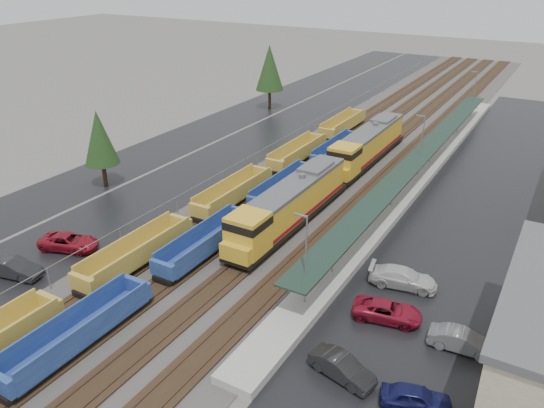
{
  "coord_description": "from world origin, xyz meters",
  "views": [
    {
      "loc": [
        24.17,
        -10.08,
        24.51
      ],
      "look_at": [
        -0.09,
        31.54,
        2.0
      ],
      "focal_mm": 35.0,
      "sensor_mm": 36.0,
      "label": 1
    }
  ],
  "objects_px": {
    "locomotive_lead": "(288,206)",
    "parked_car_east_b": "(387,311)",
    "parked_car_west_b": "(14,268)",
    "parked_car_east_c": "(403,278)",
    "parked_car_east_d": "(416,398)",
    "parked_car_east_a": "(342,368)",
    "locomotive_trail": "(367,146)",
    "well_string_yellow": "(191,220)",
    "parked_car_west_c": "(69,242)",
    "parked_car_east_e": "(462,341)",
    "well_string_blue": "(206,243)"
  },
  "relations": [
    {
      "from": "locomotive_lead",
      "to": "parked_car_east_b",
      "type": "bearing_deg",
      "value": -34.36
    },
    {
      "from": "parked_car_west_b",
      "to": "parked_car_east_c",
      "type": "height_order",
      "value": "parked_car_west_b"
    },
    {
      "from": "parked_car_east_c",
      "to": "parked_car_east_d",
      "type": "distance_m",
      "value": 13.06
    },
    {
      "from": "parked_car_west_b",
      "to": "parked_car_east_a",
      "type": "bearing_deg",
      "value": -96.83
    },
    {
      "from": "locomotive_trail",
      "to": "well_string_yellow",
      "type": "bearing_deg",
      "value": -106.93
    },
    {
      "from": "parked_car_west_c",
      "to": "parked_car_east_e",
      "type": "xyz_separation_m",
      "value": [
        34.31,
        4.0,
        -0.01
      ]
    },
    {
      "from": "well_string_yellow",
      "to": "parked_car_east_e",
      "type": "bearing_deg",
      "value": -9.6
    },
    {
      "from": "locomotive_trail",
      "to": "parked_car_east_e",
      "type": "height_order",
      "value": "locomotive_trail"
    },
    {
      "from": "locomotive_lead",
      "to": "parked_car_west_b",
      "type": "distance_m",
      "value": 24.94
    },
    {
      "from": "parked_car_west_b",
      "to": "parked_car_east_d",
      "type": "bearing_deg",
      "value": -97.85
    },
    {
      "from": "parked_car_west_c",
      "to": "parked_car_east_a",
      "type": "xyz_separation_m",
      "value": [
        28.25,
        -2.54,
        -0.0
      ]
    },
    {
      "from": "locomotive_lead",
      "to": "locomotive_trail",
      "type": "height_order",
      "value": "same"
    },
    {
      "from": "parked_car_east_d",
      "to": "parked_car_east_e",
      "type": "height_order",
      "value": "parked_car_east_e"
    },
    {
      "from": "parked_car_west_c",
      "to": "parked_car_east_b",
      "type": "xyz_separation_m",
      "value": [
        28.77,
        4.7,
        -0.05
      ]
    },
    {
      "from": "well_string_blue",
      "to": "parked_car_west_c",
      "type": "height_order",
      "value": "well_string_blue"
    },
    {
      "from": "parked_car_east_e",
      "to": "locomotive_trail",
      "type": "bearing_deg",
      "value": 26.59
    },
    {
      "from": "well_string_yellow",
      "to": "parked_car_east_c",
      "type": "bearing_deg",
      "value": 2.75
    },
    {
      "from": "well_string_yellow",
      "to": "parked_car_west_b",
      "type": "distance_m",
      "value": 16.01
    },
    {
      "from": "well_string_blue",
      "to": "parked_car_east_b",
      "type": "bearing_deg",
      "value": -3.37
    },
    {
      "from": "parked_car_west_b",
      "to": "parked_car_east_e",
      "type": "height_order",
      "value": "parked_car_west_b"
    },
    {
      "from": "well_string_yellow",
      "to": "well_string_blue",
      "type": "relative_size",
      "value": 1.23
    },
    {
      "from": "parked_car_east_d",
      "to": "locomotive_lead",
      "type": "bearing_deg",
      "value": 29.64
    },
    {
      "from": "well_string_yellow",
      "to": "parked_car_east_c",
      "type": "height_order",
      "value": "well_string_yellow"
    },
    {
      "from": "locomotive_lead",
      "to": "well_string_blue",
      "type": "xyz_separation_m",
      "value": [
        -4.0,
        -8.11,
        -1.38
      ]
    },
    {
      "from": "parked_car_east_a",
      "to": "parked_car_east_c",
      "type": "relative_size",
      "value": 0.83
    },
    {
      "from": "well_string_blue",
      "to": "parked_car_east_b",
      "type": "height_order",
      "value": "well_string_blue"
    },
    {
      "from": "parked_car_east_c",
      "to": "locomotive_lead",
      "type": "bearing_deg",
      "value": 61.87
    },
    {
      "from": "well_string_blue",
      "to": "parked_car_east_c",
      "type": "bearing_deg",
      "value": 12.71
    },
    {
      "from": "parked_car_east_a",
      "to": "parked_car_west_c",
      "type": "bearing_deg",
      "value": 98.15
    },
    {
      "from": "locomotive_trail",
      "to": "parked_car_east_c",
      "type": "bearing_deg",
      "value": -62.79
    },
    {
      "from": "locomotive_lead",
      "to": "well_string_yellow",
      "type": "relative_size",
      "value": 0.24
    },
    {
      "from": "parked_car_east_a",
      "to": "parked_car_east_d",
      "type": "xyz_separation_m",
      "value": [
        4.83,
        -0.11,
        -0.03
      ]
    },
    {
      "from": "parked_car_east_d",
      "to": "parked_car_east_c",
      "type": "bearing_deg",
      "value": 3.57
    },
    {
      "from": "well_string_yellow",
      "to": "parked_car_east_d",
      "type": "xyz_separation_m",
      "value": [
        25.66,
        -11.19,
        -0.41
      ]
    },
    {
      "from": "well_string_blue",
      "to": "parked_car_west_c",
      "type": "distance_m",
      "value": 12.77
    },
    {
      "from": "well_string_yellow",
      "to": "parked_car_east_a",
      "type": "xyz_separation_m",
      "value": [
        20.83,
        -11.09,
        -0.38
      ]
    },
    {
      "from": "well_string_blue",
      "to": "parked_car_east_e",
      "type": "bearing_deg",
      "value": -4.3
    },
    {
      "from": "parked_car_west_c",
      "to": "parked_car_east_d",
      "type": "xyz_separation_m",
      "value": [
        33.07,
        -2.65,
        -0.04
      ]
    },
    {
      "from": "locomotive_trail",
      "to": "parked_car_east_e",
      "type": "xyz_separation_m",
      "value": [
        18.9,
        -30.83,
        -1.75
      ]
    },
    {
      "from": "locomotive_trail",
      "to": "parked_car_east_b",
      "type": "xyz_separation_m",
      "value": [
        13.35,
        -30.13,
        -1.78
      ]
    },
    {
      "from": "locomotive_lead",
      "to": "parked_car_west_b",
      "type": "bearing_deg",
      "value": -129.12
    },
    {
      "from": "well_string_yellow",
      "to": "parked_car_west_c",
      "type": "height_order",
      "value": "well_string_yellow"
    },
    {
      "from": "parked_car_east_a",
      "to": "parked_car_east_d",
      "type": "relative_size",
      "value": 1.08
    },
    {
      "from": "parked_car_east_b",
      "to": "parked_car_east_c",
      "type": "bearing_deg",
      "value": -7.18
    },
    {
      "from": "parked_car_east_a",
      "to": "parked_car_east_e",
      "type": "xyz_separation_m",
      "value": [
        6.07,
        6.54,
        -0.01
      ]
    },
    {
      "from": "locomotive_lead",
      "to": "parked_car_west_c",
      "type": "height_order",
      "value": "locomotive_lead"
    },
    {
      "from": "well_string_blue",
      "to": "locomotive_lead",
      "type": "bearing_deg",
      "value": 63.75
    },
    {
      "from": "well_string_yellow",
      "to": "parked_car_east_a",
      "type": "bearing_deg",
      "value": -28.02
    },
    {
      "from": "locomotive_lead",
      "to": "well_string_blue",
      "type": "distance_m",
      "value": 9.15
    },
    {
      "from": "well_string_blue",
      "to": "parked_car_east_a",
      "type": "bearing_deg",
      "value": -26.14
    }
  ]
}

